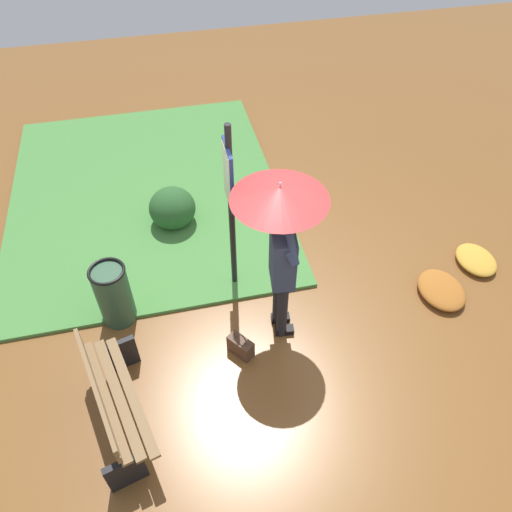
{
  "coord_description": "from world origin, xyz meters",
  "views": [
    {
      "loc": [
        -3.26,
        1.01,
        4.81
      ],
      "look_at": [
        0.47,
        0.15,
        0.85
      ],
      "focal_mm": 34.76,
      "sensor_mm": 36.0,
      "label": 1
    }
  ],
  "objects_px": {
    "park_bench": "(115,400)",
    "trash_bin": "(114,294)",
    "person_with_umbrella": "(281,226)",
    "info_sign_post": "(230,195)",
    "handbag": "(241,346)"
  },
  "relations": [
    {
      "from": "info_sign_post",
      "to": "trash_bin",
      "type": "bearing_deg",
      "value": 98.98
    },
    {
      "from": "info_sign_post",
      "to": "park_bench",
      "type": "bearing_deg",
      "value": 136.9
    },
    {
      "from": "person_with_umbrella",
      "to": "info_sign_post",
      "type": "relative_size",
      "value": 0.89
    },
    {
      "from": "person_with_umbrella",
      "to": "trash_bin",
      "type": "height_order",
      "value": "person_with_umbrella"
    },
    {
      "from": "person_with_umbrella",
      "to": "trash_bin",
      "type": "xyz_separation_m",
      "value": [
        0.49,
        1.82,
        -1.13
      ]
    },
    {
      "from": "person_with_umbrella",
      "to": "handbag",
      "type": "relative_size",
      "value": 5.53
    },
    {
      "from": "handbag",
      "to": "trash_bin",
      "type": "bearing_deg",
      "value": 57.99
    },
    {
      "from": "handbag",
      "to": "park_bench",
      "type": "xyz_separation_m",
      "value": [
        -0.52,
        1.34,
        0.28
      ]
    },
    {
      "from": "info_sign_post",
      "to": "park_bench",
      "type": "distance_m",
      "value": 2.38
    },
    {
      "from": "park_bench",
      "to": "trash_bin",
      "type": "height_order",
      "value": "trash_bin"
    },
    {
      "from": "park_bench",
      "to": "trash_bin",
      "type": "xyz_separation_m",
      "value": [
        1.34,
        -0.02,
        0.02
      ]
    },
    {
      "from": "info_sign_post",
      "to": "person_with_umbrella",
      "type": "bearing_deg",
      "value": -152.36
    },
    {
      "from": "info_sign_post",
      "to": "handbag",
      "type": "distance_m",
      "value": 1.69
    },
    {
      "from": "person_with_umbrella",
      "to": "park_bench",
      "type": "relative_size",
      "value": 1.43
    },
    {
      "from": "info_sign_post",
      "to": "park_bench",
      "type": "height_order",
      "value": "info_sign_post"
    }
  ]
}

